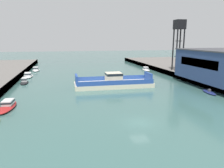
{
  "coord_description": "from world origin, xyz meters",
  "views": [
    {
      "loc": [
        -10.39,
        -27.82,
        11.77
      ],
      "look_at": [
        0.0,
        18.43,
        2.0
      ],
      "focal_mm": 34.74,
      "sensor_mm": 36.0,
      "label": 1
    }
  ],
  "objects_px": {
    "warehouse_shed": "(224,65)",
    "moored_boat_upstream_a": "(8,105)",
    "moored_boat_near_right": "(209,92)",
    "moored_boat_near_left": "(146,69)",
    "moored_boat_upstream_b": "(28,75)",
    "crane_tower": "(179,32)",
    "chain_ferry": "(114,82)",
    "moored_boat_mid_left": "(24,81)",
    "moored_boat_far_right": "(36,69)"
  },
  "relations": [
    {
      "from": "warehouse_shed",
      "to": "moored_boat_upstream_a",
      "type": "bearing_deg",
      "value": -171.4
    },
    {
      "from": "moored_boat_near_right",
      "to": "moored_boat_upstream_a",
      "type": "distance_m",
      "value": 41.29
    },
    {
      "from": "moored_boat_near_left",
      "to": "moored_boat_upstream_b",
      "type": "distance_m",
      "value": 42.99
    },
    {
      "from": "warehouse_shed",
      "to": "crane_tower",
      "type": "relative_size",
      "value": 1.33
    },
    {
      "from": "moored_boat_near_right",
      "to": "crane_tower",
      "type": "relative_size",
      "value": 0.33
    },
    {
      "from": "moored_boat_upstream_a",
      "to": "crane_tower",
      "type": "bearing_deg",
      "value": 29.31
    },
    {
      "from": "chain_ferry",
      "to": "moored_boat_near_right",
      "type": "distance_m",
      "value": 22.4
    },
    {
      "from": "moored_boat_mid_left",
      "to": "moored_boat_upstream_b",
      "type": "xyz_separation_m",
      "value": [
        -0.52,
        10.21,
        0.0
      ]
    },
    {
      "from": "warehouse_shed",
      "to": "moored_boat_near_left",
      "type": "bearing_deg",
      "value": 103.9
    },
    {
      "from": "moored_boat_far_right",
      "to": "moored_boat_upstream_b",
      "type": "bearing_deg",
      "value": -93.43
    },
    {
      "from": "moored_boat_near_left",
      "to": "moored_boat_far_right",
      "type": "relative_size",
      "value": 0.98
    },
    {
      "from": "moored_boat_near_left",
      "to": "moored_boat_near_right",
      "type": "relative_size",
      "value": 1.39
    },
    {
      "from": "moored_boat_near_left",
      "to": "moored_boat_upstream_a",
      "type": "distance_m",
      "value": 57.18
    },
    {
      "from": "chain_ferry",
      "to": "moored_boat_near_right",
      "type": "bearing_deg",
      "value": -30.68
    },
    {
      "from": "moored_boat_near_left",
      "to": "moored_boat_mid_left",
      "type": "xyz_separation_m",
      "value": [
        -41.97,
        -16.75,
        0.07
      ]
    },
    {
      "from": "moored_boat_far_right",
      "to": "moored_boat_upstream_b",
      "type": "relative_size",
      "value": 0.95
    },
    {
      "from": "moored_boat_upstream_a",
      "to": "crane_tower",
      "type": "relative_size",
      "value": 0.47
    },
    {
      "from": "moored_boat_upstream_a",
      "to": "warehouse_shed",
      "type": "relative_size",
      "value": 0.36
    },
    {
      "from": "moored_boat_near_right",
      "to": "moored_boat_mid_left",
      "type": "xyz_separation_m",
      "value": [
        -42.12,
        21.21,
        0.31
      ]
    },
    {
      "from": "moored_boat_mid_left",
      "to": "warehouse_shed",
      "type": "xyz_separation_m",
      "value": [
        49.97,
        -15.57,
        4.95
      ]
    },
    {
      "from": "chain_ferry",
      "to": "moored_boat_upstream_a",
      "type": "height_order",
      "value": "chain_ferry"
    },
    {
      "from": "warehouse_shed",
      "to": "crane_tower",
      "type": "distance_m",
      "value": 20.94
    },
    {
      "from": "chain_ferry",
      "to": "crane_tower",
      "type": "height_order",
      "value": "crane_tower"
    },
    {
      "from": "moored_boat_upstream_b",
      "to": "crane_tower",
      "type": "bearing_deg",
      "value": -8.16
    },
    {
      "from": "moored_boat_upstream_b",
      "to": "crane_tower",
      "type": "height_order",
      "value": "crane_tower"
    },
    {
      "from": "moored_boat_upstream_a",
      "to": "moored_boat_mid_left",
      "type": "bearing_deg",
      "value": 92.16
    },
    {
      "from": "chain_ferry",
      "to": "moored_boat_upstream_a",
      "type": "relative_size",
      "value": 2.55
    },
    {
      "from": "moored_boat_mid_left",
      "to": "moored_boat_upstream_b",
      "type": "bearing_deg",
      "value": 92.89
    },
    {
      "from": "moored_boat_near_left",
      "to": "chain_ferry",
      "type": "bearing_deg",
      "value": -125.75
    },
    {
      "from": "chain_ferry",
      "to": "moored_boat_mid_left",
      "type": "height_order",
      "value": "chain_ferry"
    },
    {
      "from": "crane_tower",
      "to": "moored_boat_near_right",
      "type": "bearing_deg",
      "value": -102.86
    },
    {
      "from": "moored_boat_upstream_a",
      "to": "crane_tower",
      "type": "distance_m",
      "value": 55.45
    },
    {
      "from": "warehouse_shed",
      "to": "crane_tower",
      "type": "bearing_deg",
      "value": 96.83
    },
    {
      "from": "chain_ferry",
      "to": "warehouse_shed",
      "type": "distance_m",
      "value": 28.06
    },
    {
      "from": "chain_ferry",
      "to": "moored_boat_near_left",
      "type": "bearing_deg",
      "value": 54.25
    },
    {
      "from": "moored_boat_far_right",
      "to": "warehouse_shed",
      "type": "xyz_separation_m",
      "value": [
        49.65,
        -39.72,
        4.9
      ]
    },
    {
      "from": "chain_ferry",
      "to": "crane_tower",
      "type": "xyz_separation_m",
      "value": [
        24.85,
        13.09,
        13.18
      ]
    },
    {
      "from": "moored_boat_near_right",
      "to": "moored_boat_upstream_a",
      "type": "height_order",
      "value": "moored_boat_upstream_a"
    },
    {
      "from": "moored_boat_upstream_b",
      "to": "moored_boat_upstream_a",
      "type": "bearing_deg",
      "value": -87.61
    },
    {
      "from": "moored_boat_far_right",
      "to": "crane_tower",
      "type": "height_order",
      "value": "crane_tower"
    },
    {
      "from": "moored_boat_near_right",
      "to": "warehouse_shed",
      "type": "height_order",
      "value": "warehouse_shed"
    },
    {
      "from": "moored_boat_upstream_a",
      "to": "moored_boat_upstream_b",
      "type": "bearing_deg",
      "value": 92.39
    },
    {
      "from": "chain_ferry",
      "to": "moored_boat_upstream_a",
      "type": "xyz_separation_m",
      "value": [
        -22.0,
        -13.2,
        -0.58
      ]
    },
    {
      "from": "moored_boat_near_right",
      "to": "moored_boat_upstream_b",
      "type": "bearing_deg",
      "value": 143.6
    },
    {
      "from": "moored_boat_mid_left",
      "to": "moored_boat_upstream_b",
      "type": "height_order",
      "value": "moored_boat_upstream_b"
    },
    {
      "from": "moored_boat_upstream_b",
      "to": "crane_tower",
      "type": "distance_m",
      "value": 50.62
    },
    {
      "from": "moored_boat_near_left",
      "to": "moored_boat_near_right",
      "type": "bearing_deg",
      "value": -89.78
    },
    {
      "from": "moored_boat_upstream_b",
      "to": "moored_boat_mid_left",
      "type": "bearing_deg",
      "value": -87.11
    },
    {
      "from": "moored_boat_near_left",
      "to": "moored_boat_near_right",
      "type": "xyz_separation_m",
      "value": [
        0.14,
        -37.96,
        -0.23
      ]
    },
    {
      "from": "chain_ferry",
      "to": "moored_boat_near_right",
      "type": "xyz_separation_m",
      "value": [
        19.25,
        -11.42,
        -0.85
      ]
    }
  ]
}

